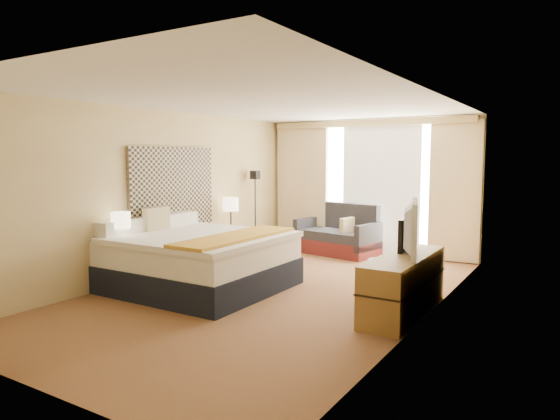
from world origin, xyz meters
The scene contains 21 objects.
floor centered at (0.00, 0.00, 0.00)m, with size 4.20×7.00×0.02m, color #4F1618.
ceiling centered at (0.00, 0.00, 2.60)m, with size 4.20×7.00×0.02m, color silver.
wall_back centered at (0.00, 3.50, 1.30)m, with size 4.20×0.02×2.60m, color #DDC886.
wall_front centered at (0.00, -3.50, 1.30)m, with size 4.20×0.02×2.60m, color #DDC886.
wall_left centered at (-2.10, 0.00, 1.30)m, with size 0.02×7.00×2.60m, color #DDC886.
wall_right centered at (2.10, 0.00, 1.30)m, with size 0.02×7.00×2.60m, color #DDC886.
headboard centered at (-2.06, 0.20, 1.28)m, with size 0.06×1.85×1.50m, color black.
nightstand_left centered at (-1.87, -1.05, 0.28)m, with size 0.45×0.52×0.55m, color olive.
nightstand_right centered at (-1.87, 1.45, 0.28)m, with size 0.45×0.52×0.55m, color olive.
media_dresser centered at (1.83, 0.00, 0.35)m, with size 0.50×1.80×0.70m, color olive.
window centered at (0.25, 3.47, 1.32)m, with size 2.30×0.02×2.30m, color white.
curtains centered at (0.00, 3.39, 1.41)m, with size 4.12×0.19×2.56m.
bed centered at (-1.06, -0.39, 0.41)m, with size 2.30×2.10×1.12m.
loveseat centered at (-0.45, 3.04, 0.32)m, with size 1.67×1.09×0.97m.
floor_lamp centered at (-1.90, 2.30, 1.14)m, with size 0.20×0.20×1.61m.
desk_chair centered at (1.58, 0.25, 0.49)m, with size 0.54×0.54×1.11m.
lamp_left centered at (-1.87, -1.05, 0.98)m, with size 0.26×0.26×0.56m.
lamp_right centered at (-1.87, 1.46, 1.01)m, with size 0.28×0.28×0.59m.
tissue_box centered at (-1.75, -0.95, 0.61)m, with size 0.13×0.13×0.12m, color #99B5ED.
telephone centered at (-1.84, 1.45, 0.59)m, with size 0.19×0.15×0.07m, color black.
television centered at (1.78, 0.12, 1.02)m, with size 1.12×0.15×0.65m, color black.
Camera 1 is at (3.63, -5.74, 1.85)m, focal length 32.00 mm.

